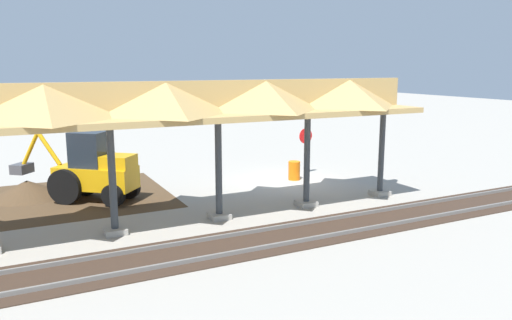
{
  "coord_description": "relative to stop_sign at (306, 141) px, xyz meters",
  "views": [
    {
      "loc": [
        11.55,
        19.98,
        5.39
      ],
      "look_at": [
        2.58,
        2.12,
        1.6
      ],
      "focal_mm": 35.0,
      "sensor_mm": 36.0,
      "label": 1
    }
  ],
  "objects": [
    {
      "name": "traffic_barrel",
      "position": [
        1.03,
        0.66,
        -1.25
      ],
      "size": [
        0.56,
        0.56,
        0.9
      ],
      "primitive_type": "cylinder",
      "color": "orange",
      "rests_on": "ground"
    },
    {
      "name": "stop_sign",
      "position": [
        0.0,
        0.0,
        0.0
      ],
      "size": [
        0.76,
        0.09,
        2.36
      ],
      "color": "gray",
      "rests_on": "ground"
    },
    {
      "name": "backhoe",
      "position": [
        10.23,
        0.25,
        -0.44
      ],
      "size": [
        4.8,
        4.29,
        2.82
      ],
      "color": "orange",
      "rests_on": "ground"
    },
    {
      "name": "rail_tracks",
      "position": [
        1.59,
        7.52,
        -1.67
      ],
      "size": [
        60.0,
        2.58,
        0.15
      ],
      "color": "slate",
      "rests_on": "ground"
    },
    {
      "name": "platform_canopy",
      "position": [
        8.45,
        4.78,
        2.47
      ],
      "size": [
        19.51,
        3.2,
        4.9
      ],
      "color": "#9E998E",
      "rests_on": "ground"
    },
    {
      "name": "dirt_work_zone",
      "position": [
        11.36,
        -0.62,
        -1.7
      ],
      "size": [
        8.49,
        7.0,
        0.01
      ],
      "primitive_type": "cube",
      "color": "#4C3823",
      "rests_on": "ground"
    },
    {
      "name": "dirt_mound",
      "position": [
        12.6,
        -1.59,
        -1.7
      ],
      "size": [
        5.96,
        5.96,
        1.41
      ],
      "primitive_type": "cone",
      "color": "#4C3823",
      "rests_on": "ground"
    },
    {
      "name": "ground_plane",
      "position": [
        1.59,
        0.71,
        -1.7
      ],
      "size": [
        120.0,
        120.0,
        0.0
      ],
      "primitive_type": "plane",
      "color": "#9E998E"
    }
  ]
}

